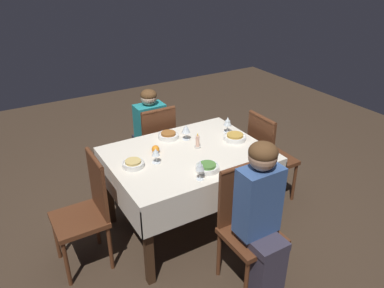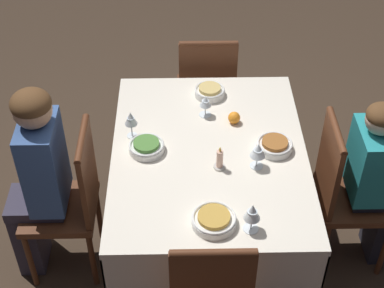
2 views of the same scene
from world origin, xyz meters
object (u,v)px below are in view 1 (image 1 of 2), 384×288
Objects in this scene: wine_glass_south at (200,166)px; wine_glass_west at (156,153)px; chair_south at (247,222)px; bowl_north at (168,135)px; dining_table at (188,163)px; person_child_teal at (148,132)px; candle_centerpiece at (198,142)px; chair_north at (155,145)px; orange_fruit at (155,149)px; bowl_south at (207,167)px; bowl_east at (235,137)px; chair_west at (87,208)px; wine_glass_east at (228,122)px; bowl_west at (133,164)px; person_adult_denim at (262,214)px; chair_east at (267,154)px; wine_glass_north at (186,129)px.

wine_glass_south reaches higher than wine_glass_west.
chair_south reaches higher than bowl_north.
wine_glass_south is at bearing -107.75° from dining_table.
candle_centerpiece is at bearing 95.90° from person_child_teal.
dining_table is 9.80× the size of candle_centerpiece.
chair_south and chair_north have the same top height.
wine_glass_south is at bearing -79.37° from orange_fruit.
bowl_east is (0.50, 0.32, -0.00)m from bowl_south.
dining_table is at bearing 87.98° from bowl_south.
wine_glass_south reaches higher than dining_table.
wine_glass_east is at bearing 95.60° from chair_west.
bowl_south is (-0.09, 0.41, 0.28)m from chair_south.
bowl_west is at bearing 89.50° from chair_west.
chair_north is at bearing 91.36° from person_adult_denim.
orange_fruit is at bearing 81.77° from chair_east.
bowl_west is (-0.52, -0.71, 0.28)m from chair_north.
candle_centerpiece is (-0.40, -0.12, -0.06)m from wine_glass_east.
wine_glass_east is (-0.37, 0.18, 0.36)m from chair_east.
dining_table is 1.08× the size of person_adult_denim.
chair_north is 1.00× the size of chair_east.
person_child_teal reaches higher than chair_south.
chair_south is at bearing -58.43° from wine_glass_south.
wine_glass_west is at bearing 89.57° from chair_east.
wine_glass_north is 0.19m from candle_centerpiece.
candle_centerpiece reaches higher than bowl_west.
wine_glass_south is at bearing 121.57° from chair_south.
bowl_east is 1.32× the size of wine_glass_east.
chair_west is 14.42× the size of orange_fruit.
candle_centerpiece is (0.09, -0.69, 0.30)m from chair_north.
wine_glass_north is 1.13× the size of wine_glass_west.
orange_fruit is (-0.10, 0.55, -0.08)m from wine_glass_south.
chair_west reaches higher than bowl_north.
dining_table is at bearing -88.36° from bowl_north.
bowl_east is at bearing -34.06° from bowl_north.
dining_table is 7.15× the size of bowl_south.
chair_south is 0.89m from bowl_east.
wine_glass_east is 1.16× the size of candle_centerpiece.
wine_glass_east is (0.65, 0.57, -0.01)m from wine_glass_south.
orange_fruit is at bearing 70.41° from person_child_teal.
wine_glass_west is at bearing 113.19° from person_adult_denim.
wine_glass_east is 2.36× the size of orange_fruit.
chair_west is 6.59× the size of wine_glass_north.
orange_fruit is (-0.22, 0.47, 0.01)m from bowl_south.
person_adult_denim is 1.16m from wine_glass_east.
wine_glass_south is 0.87m from wine_glass_east.
wine_glass_north is (-0.78, 0.25, 0.36)m from chair_east.
person_child_teal is 1.04m from bowl_west.
bowl_east is at bearing 0.59° from wine_glass_west.
chair_south is 6.01× the size of wine_glass_south.
chair_north is 6.12× the size of wine_glass_east.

